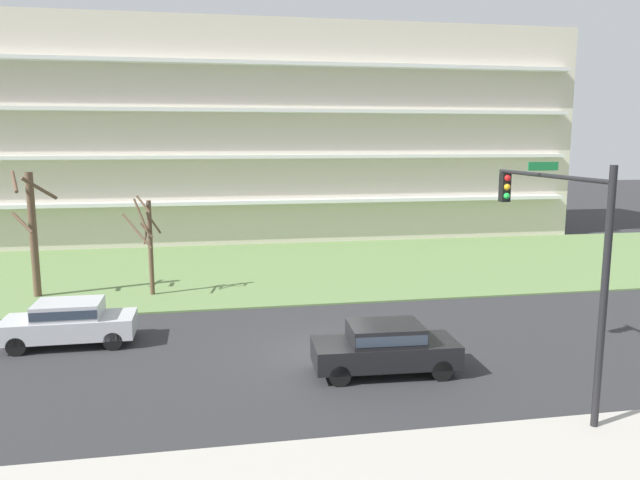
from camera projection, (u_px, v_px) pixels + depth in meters
ground at (328, 354)px, 20.45m from camera, size 160.00×160.00×0.00m
grass_lawn_strip at (280, 268)px, 34.03m from camera, size 80.00×16.00×0.08m
apartment_building at (258, 134)px, 45.68m from camera, size 44.95×11.45×15.04m
tree_far_left at (32, 230)px, 27.19m from camera, size 2.02×1.57×5.77m
tree_left at (149, 242)px, 27.57m from camera, size 1.70×1.49×4.66m
sedan_black_near_left at (385, 346)px, 18.61m from camera, size 4.48×2.00×1.57m
sedan_silver_center_left at (69, 321)px, 21.19m from camera, size 4.40×1.81×1.57m
traffic_signal_mast at (563, 240)px, 16.08m from camera, size 0.90×5.57×6.52m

